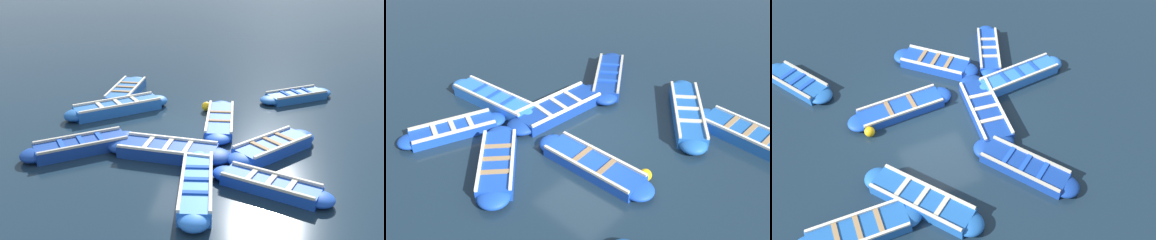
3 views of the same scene
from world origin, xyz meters
TOP-DOWN VIEW (x-y plane):
  - ground_plane at (0.00, 0.00)m, footprint 120.00×120.00m
  - boat_mid_row at (1.57, 2.91)m, footprint 2.99×3.57m
  - boat_outer_right at (3.46, 3.14)m, footprint 3.60×0.97m
  - boat_broadside at (-1.68, 3.03)m, footprint 2.63×3.32m
  - boat_stern_in at (3.95, -3.56)m, footprint 2.35×3.10m
  - boat_centre at (-0.95, -2.55)m, footprint 3.00×2.90m
  - boat_inner_gap at (-1.60, 0.44)m, footprint 1.32×3.81m
  - boat_bow_out at (-3.47, -0.65)m, footprint 3.76×1.08m
  - boat_outer_left at (0.97, -0.84)m, footprint 3.73×1.01m
  - boat_far_corner at (-3.12, -2.47)m, footprint 1.84×3.22m
  - buoy_orange_near at (2.23, -0.23)m, footprint 0.34×0.34m

SIDE VIEW (x-z plane):
  - ground_plane at x=0.00m, z-range 0.00..0.00m
  - boat_stern_in at x=3.95m, z-range -0.03..0.33m
  - boat_far_corner at x=-3.12m, z-range -0.03..0.33m
  - boat_outer_left at x=0.97m, z-range -0.03..0.34m
  - buoy_orange_near at x=2.23m, z-range 0.00..0.34m
  - boat_inner_gap at x=-1.60m, z-range -0.03..0.38m
  - boat_broadside at x=-1.68m, z-range -0.03..0.38m
  - boat_centre at x=-0.95m, z-range -0.03..0.39m
  - boat_outer_right at x=3.46m, z-range -0.03..0.39m
  - boat_bow_out at x=-3.47m, z-range -0.03..0.40m
  - boat_mid_row at x=1.57m, z-range -0.03..0.42m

